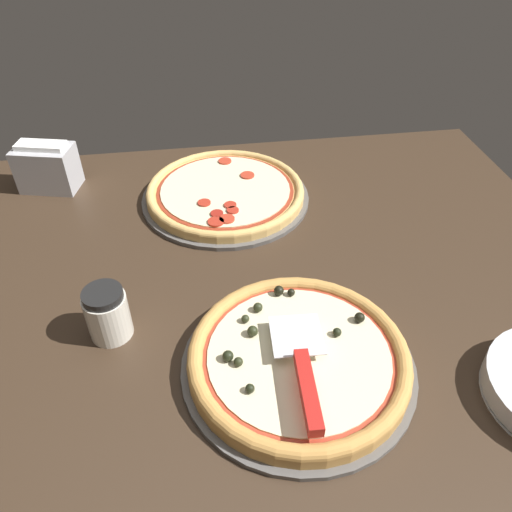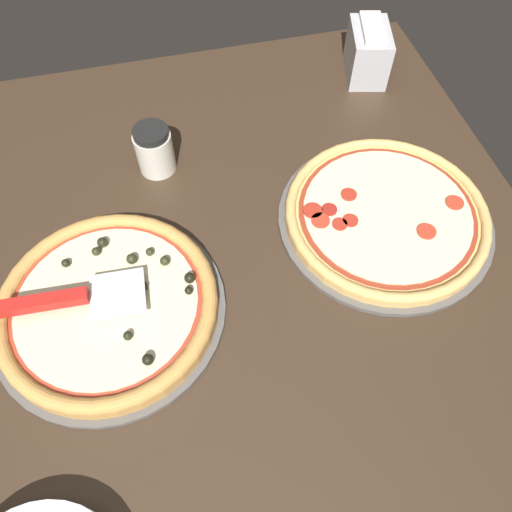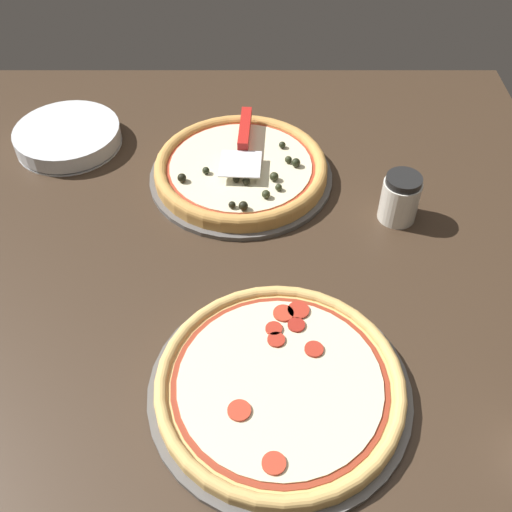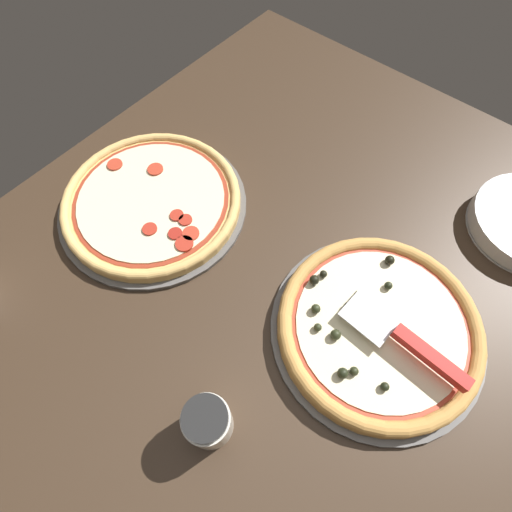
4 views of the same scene
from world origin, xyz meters
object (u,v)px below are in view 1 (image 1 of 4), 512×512
Objects in this scene: pizza_back at (225,191)px; parmesan_shaker at (107,313)px; serving_spatula at (305,377)px; pizza_front at (301,356)px; napkin_holder at (47,167)px.

pizza_back is 46.11cm from parmesan_shaker.
serving_spatula is (6.12, -57.84, 3.81)cm from pizza_back.
pizza_front is 1.60× the size of serving_spatula.
pizza_back is 2.48× the size of napkin_holder.
parmesan_shaker is (-24.04, -39.27, 2.55)cm from pizza_back.
pizza_back is 58.29cm from serving_spatula.
pizza_front is 7.36cm from serving_spatula.
serving_spatula is at bearing -99.00° from pizza_front.
pizza_back is 1.66× the size of serving_spatula.
parmesan_shaker is (-31.18, 12.14, 2.18)cm from pizza_front.
pizza_front is 80.25cm from napkin_holder.
serving_spatula is at bearing -55.25° from napkin_holder.
napkin_holder reaches higher than parmesan_shaker.
parmesan_shaker is at bearing -70.43° from napkin_holder.
napkin_holder is at bearing 124.75° from serving_spatula.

